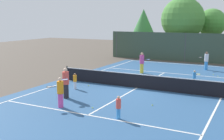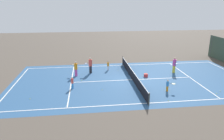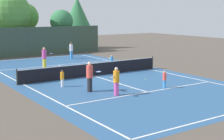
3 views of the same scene
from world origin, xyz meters
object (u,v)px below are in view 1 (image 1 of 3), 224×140
(player_5, at_px, (195,78))
(tennis_ball_1, at_px, (89,86))
(player_4, at_px, (60,92))
(tennis_ball_9, at_px, (150,87))
(player_6, at_px, (118,107))
(tennis_ball_5, at_px, (93,108))
(player_0, at_px, (206,61))
(tennis_ball_7, at_px, (152,105))
(player_2, at_px, (66,83))
(tennis_ball_6, at_px, (143,85))
(tennis_ball_4, at_px, (221,90))
(tennis_ball_3, at_px, (96,74))
(tennis_ball_0, at_px, (218,76))
(ball_crate, at_px, (137,80))
(tennis_ball_8, at_px, (213,75))
(player_3, at_px, (142,63))
(player_1, at_px, (75,81))

(player_5, distance_m, tennis_ball_1, 7.60)
(player_4, relative_size, tennis_ball_9, 25.12)
(player_6, relative_size, tennis_ball_5, 17.13)
(player_0, xyz_separation_m, tennis_ball_7, (-0.71, -12.99, -0.85))
(player_2, distance_m, tennis_ball_6, 6.03)
(tennis_ball_4, bearing_deg, tennis_ball_3, 173.70)
(player_2, relative_size, tennis_ball_7, 28.00)
(player_5, height_order, tennis_ball_0, player_5)
(tennis_ball_1, height_order, tennis_ball_6, same)
(player_6, distance_m, tennis_ball_0, 13.25)
(tennis_ball_4, height_order, tennis_ball_5, same)
(tennis_ball_6, bearing_deg, player_4, -107.66)
(player_0, xyz_separation_m, tennis_ball_6, (-2.87, -8.76, -0.85))
(player_6, distance_m, ball_crate, 8.17)
(ball_crate, height_order, tennis_ball_4, ball_crate)
(player_4, xyz_separation_m, tennis_ball_8, (6.03, 13.34, -0.82))
(player_3, distance_m, tennis_ball_5, 10.77)
(player_5, xyz_separation_m, tennis_ball_6, (-3.23, -1.73, -0.55))
(tennis_ball_4, bearing_deg, tennis_ball_0, 99.68)
(player_1, bearing_deg, tennis_ball_5, -43.81)
(player_5, xyz_separation_m, tennis_ball_9, (-2.61, -2.07, -0.55))
(player_0, bearing_deg, player_6, -95.25)
(ball_crate, bearing_deg, player_2, -109.52)
(player_2, relative_size, tennis_ball_3, 28.00)
(player_6, bearing_deg, tennis_ball_9, 96.87)
(tennis_ball_0, distance_m, tennis_ball_7, 10.38)
(player_3, relative_size, player_5, 1.64)
(player_3, bearing_deg, tennis_ball_7, -65.21)
(tennis_ball_0, distance_m, tennis_ball_3, 10.19)
(player_1, relative_size, tennis_ball_0, 16.78)
(player_4, relative_size, tennis_ball_0, 25.12)
(ball_crate, height_order, tennis_ball_5, ball_crate)
(player_6, height_order, tennis_ball_7, player_6)
(tennis_ball_7, bearing_deg, tennis_ball_6, 117.03)
(player_2, relative_size, tennis_ball_8, 28.00)
(player_3, distance_m, player_6, 11.96)
(player_6, xyz_separation_m, tennis_ball_6, (-1.42, 6.99, -0.55))
(player_2, distance_m, player_4, 1.83)
(tennis_ball_3, bearing_deg, player_0, 39.22)
(player_6, height_order, tennis_ball_3, player_6)
(tennis_ball_8, bearing_deg, player_2, -120.34)
(player_6, relative_size, tennis_ball_0, 17.13)
(tennis_ball_5, bearing_deg, player_6, -23.30)
(tennis_ball_5, relative_size, tennis_ball_8, 1.00)
(tennis_ball_6, xyz_separation_m, tennis_ball_8, (3.87, 6.55, 0.00))
(player_6, distance_m, tennis_ball_8, 13.77)
(tennis_ball_3, relative_size, tennis_ball_9, 1.00)
(player_5, xyz_separation_m, tennis_ball_0, (1.08, 4.19, -0.55))
(player_3, distance_m, tennis_ball_7, 9.65)
(player_2, xyz_separation_m, ball_crate, (2.13, 6.00, -0.77))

